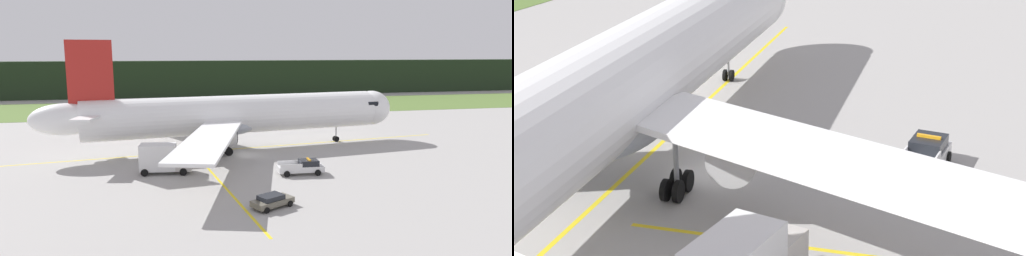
% 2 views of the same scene
% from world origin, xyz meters
% --- Properties ---
extents(ground, '(320.00, 320.00, 0.00)m').
position_xyz_m(ground, '(0.00, 0.00, 0.00)').
color(ground, '#A09D9A').
extents(taxiway_centerline_main, '(71.50, 9.15, 0.01)m').
position_xyz_m(taxiway_centerline_main, '(-0.23, 4.23, 0.00)').
color(taxiway_centerline_main, yellow).
rests_on(taxiway_centerline_main, ground).
extents(airliner, '(55.92, 52.01, 16.39)m').
position_xyz_m(airliner, '(-0.72, 4.16, 5.27)').
color(airliner, white).
rests_on(airliner, ground).
extents(ops_pickup_truck, '(5.73, 2.48, 1.94)m').
position_xyz_m(ops_pickup_truck, '(5.15, -11.42, 0.90)').
color(ops_pickup_truck, silver).
rests_on(ops_pickup_truck, ground).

